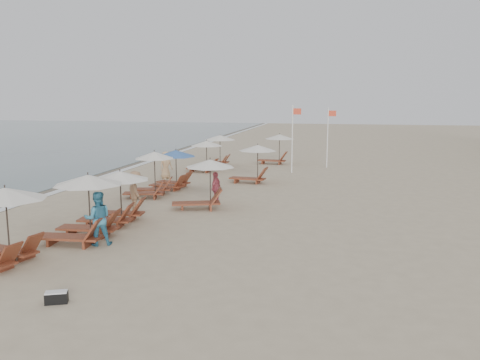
% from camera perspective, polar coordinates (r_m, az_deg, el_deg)
% --- Properties ---
extents(ground, '(160.00, 160.00, 0.00)m').
position_cam_1_polar(ground, '(16.73, -1.80, -7.97)').
color(ground, tan).
rests_on(ground, ground).
extents(wet_sand_band, '(3.20, 140.00, 0.01)m').
position_cam_1_polar(wet_sand_band, '(30.69, -20.31, -0.52)').
color(wet_sand_band, '#6B5E4C').
rests_on(wet_sand_band, ground).
extents(foam_line, '(0.50, 140.00, 0.02)m').
position_cam_1_polar(foam_line, '(30.02, -18.22, -0.60)').
color(foam_line, white).
rests_on(foam_line, ground).
extents(lounger_station_0, '(2.65, 2.44, 2.37)m').
position_cam_1_polar(lounger_station_0, '(16.60, -25.52, -4.44)').
color(lounger_station_0, brown).
rests_on(lounger_station_0, ground).
extents(lounger_station_1, '(2.83, 2.39, 2.36)m').
position_cam_1_polar(lounger_station_1, '(18.32, -17.55, -3.27)').
color(lounger_station_1, brown).
rests_on(lounger_station_1, ground).
extents(lounger_station_2, '(2.73, 2.32, 2.12)m').
position_cam_1_polar(lounger_station_2, '(20.51, -14.08, -1.99)').
color(lounger_station_2, brown).
rests_on(lounger_station_2, ground).
extents(lounger_station_3, '(2.53, 2.28, 2.30)m').
position_cam_1_polar(lounger_station_3, '(25.71, -10.22, 0.41)').
color(lounger_station_3, brown).
rests_on(lounger_station_3, ground).
extents(lounger_station_4, '(2.56, 2.20, 2.14)m').
position_cam_1_polar(lounger_station_4, '(27.73, -7.73, 1.21)').
color(lounger_station_4, brown).
rests_on(lounger_station_4, ground).
extents(lounger_station_5, '(2.46, 2.21, 2.09)m').
position_cam_1_polar(lounger_station_5, '(33.99, -4.14, 2.85)').
color(lounger_station_5, brown).
rests_on(lounger_station_5, ground).
extents(lounger_station_6, '(2.49, 2.31, 2.26)m').
position_cam_1_polar(lounger_station_6, '(36.61, -2.57, 3.52)').
color(lounger_station_6, brown).
rests_on(lounger_station_6, ground).
extents(inland_station_0, '(2.89, 2.30, 2.22)m').
position_cam_1_polar(inland_station_0, '(22.54, -4.22, -0.09)').
color(inland_station_0, brown).
rests_on(inland_station_0, ground).
extents(inland_station_1, '(2.82, 2.24, 2.22)m').
position_cam_1_polar(inland_station_1, '(29.34, 1.47, 2.21)').
color(inland_station_1, brown).
rests_on(inland_station_1, ground).
extents(inland_station_2, '(2.81, 2.24, 2.22)m').
position_cam_1_polar(inland_station_2, '(37.81, 4.10, 3.82)').
color(inland_station_2, brown).
rests_on(inland_station_2, ground).
extents(beachgoer_mid_a, '(1.13, 1.04, 1.86)m').
position_cam_1_polar(beachgoer_mid_a, '(17.69, -15.90, -4.24)').
color(beachgoer_mid_a, teal).
rests_on(beachgoer_mid_a, ground).
extents(beachgoer_mid_b, '(1.30, 1.34, 1.84)m').
position_cam_1_polar(beachgoer_mid_b, '(22.23, -11.82, -1.34)').
color(beachgoer_mid_b, '#8C6747').
rests_on(beachgoer_mid_b, ground).
extents(beachgoer_far_a, '(0.51, 0.95, 1.54)m').
position_cam_1_polar(beachgoer_far_a, '(23.58, -2.77, -0.91)').
color(beachgoer_far_a, '#B8495A').
rests_on(beachgoer_far_a, ground).
extents(beachgoer_far_b, '(0.93, 0.99, 1.70)m').
position_cam_1_polar(beachgoer_far_b, '(31.27, -8.45, 1.71)').
color(beachgoer_far_b, tan).
rests_on(beachgoer_far_b, ground).
extents(duffel_bag, '(0.60, 0.46, 0.30)m').
position_cam_1_polar(duffel_bag, '(13.38, -20.19, -12.43)').
color(duffel_bag, black).
rests_on(duffel_bag, ground).
extents(flag_pole_near, '(0.59, 0.08, 4.47)m').
position_cam_1_polar(flag_pole_near, '(33.31, 6.04, 5.05)').
color(flag_pole_near, silver).
rests_on(flag_pole_near, ground).
extents(flag_pole_far, '(0.59, 0.08, 4.26)m').
position_cam_1_polar(flag_pole_far, '(36.13, 10.01, 5.13)').
color(flag_pole_far, silver).
rests_on(flag_pole_far, ground).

